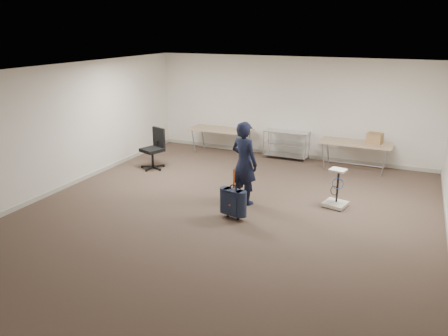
% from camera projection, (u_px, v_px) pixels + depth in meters
% --- Properties ---
extents(ground, '(9.00, 9.00, 0.00)m').
position_uv_depth(ground, '(227.00, 214.00, 8.71)').
color(ground, '#443329').
rests_on(ground, ground).
extents(room_shell, '(8.00, 9.00, 9.00)m').
position_uv_depth(room_shell, '(251.00, 189.00, 9.89)').
color(room_shell, silver).
rests_on(room_shell, ground).
extents(folding_table_left, '(1.80, 0.75, 0.73)m').
position_uv_depth(folding_table_left, '(221.00, 131.00, 12.66)').
color(folding_table_left, '#907858').
rests_on(folding_table_left, ground).
extents(folding_table_right, '(1.80, 0.75, 0.73)m').
position_uv_depth(folding_table_right, '(356.00, 144.00, 11.20)').
color(folding_table_right, '#907858').
rests_on(folding_table_right, ground).
extents(wire_shelf, '(1.22, 0.47, 0.80)m').
position_uv_depth(wire_shelf, '(286.00, 143.00, 12.22)').
color(wire_shelf, silver).
rests_on(wire_shelf, ground).
extents(person, '(0.74, 0.61, 1.75)m').
position_uv_depth(person, '(244.00, 163.00, 9.02)').
color(person, black).
rests_on(person, ground).
extents(suitcase, '(0.40, 0.28, 1.01)m').
position_uv_depth(suitcase, '(233.00, 202.00, 8.39)').
color(suitcase, black).
rests_on(suitcase, ground).
extents(office_chair, '(0.64, 0.65, 1.06)m').
position_uv_depth(office_chair, '(154.00, 156.00, 11.44)').
color(office_chair, black).
rests_on(office_chair, ground).
extents(equipment_cart, '(0.53, 0.53, 0.81)m').
position_uv_depth(equipment_cart, '(336.00, 197.00, 9.02)').
color(equipment_cart, silver).
rests_on(equipment_cart, ground).
extents(cardboard_box, '(0.41, 0.34, 0.27)m').
position_uv_depth(cardboard_box, '(375.00, 138.00, 11.05)').
color(cardboard_box, '#986D46').
rests_on(cardboard_box, folding_table_right).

